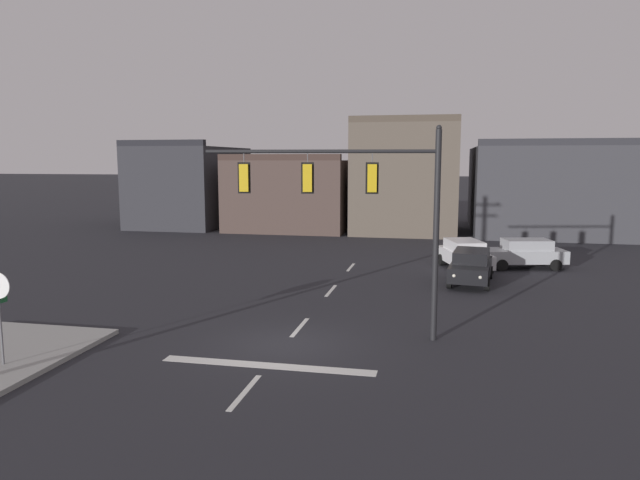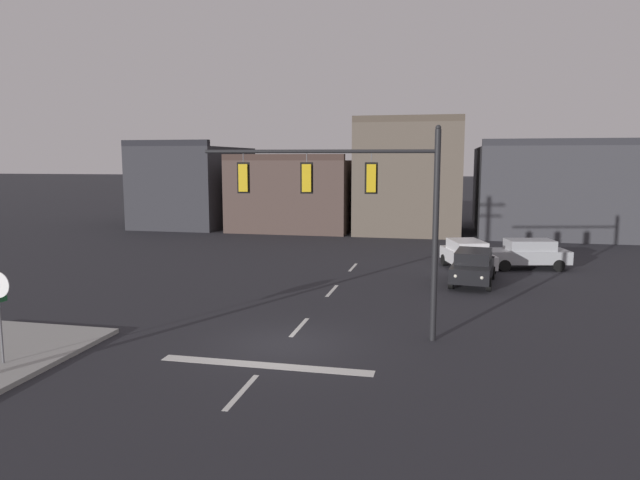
{
  "view_description": "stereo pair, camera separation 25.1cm",
  "coord_description": "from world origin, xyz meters",
  "px_view_note": "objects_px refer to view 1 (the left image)",
  "views": [
    {
      "loc": [
        4.82,
        -17.65,
        5.96
      ],
      "look_at": [
        0.46,
        3.34,
        2.99
      ],
      "focal_mm": 32.68,
      "sensor_mm": 36.0,
      "label": 1
    },
    {
      "loc": [
        5.07,
        -17.6,
        5.96
      ],
      "look_at": [
        0.46,
        3.34,
        2.99
      ],
      "focal_mm": 32.68,
      "sensor_mm": 36.0,
      "label": 2
    }
  ],
  "objects_px": {
    "car_lot_nearside": "(471,266)",
    "car_lot_farside": "(524,253)",
    "signal_mast_near_side": "(362,197)",
    "car_lot_middle": "(465,254)"
  },
  "relations": [
    {
      "from": "signal_mast_near_side",
      "to": "car_lot_middle",
      "type": "relative_size",
      "value": 1.61
    },
    {
      "from": "car_lot_nearside",
      "to": "car_lot_middle",
      "type": "bearing_deg",
      "value": 92.8
    },
    {
      "from": "signal_mast_near_side",
      "to": "car_lot_farside",
      "type": "bearing_deg",
      "value": 63.8
    },
    {
      "from": "car_lot_middle",
      "to": "car_lot_farside",
      "type": "height_order",
      "value": "same"
    },
    {
      "from": "car_lot_middle",
      "to": "car_lot_farside",
      "type": "xyz_separation_m",
      "value": [
        3.25,
        1.13,
        0.0
      ]
    },
    {
      "from": "signal_mast_near_side",
      "to": "car_lot_nearside",
      "type": "xyz_separation_m",
      "value": [
        4.06,
        9.83,
        -3.9
      ]
    },
    {
      "from": "signal_mast_near_side",
      "to": "car_lot_nearside",
      "type": "distance_m",
      "value": 11.32
    },
    {
      "from": "car_lot_nearside",
      "to": "car_lot_farside",
      "type": "relative_size",
      "value": 0.98
    },
    {
      "from": "car_lot_nearside",
      "to": "car_lot_middle",
      "type": "height_order",
      "value": "same"
    },
    {
      "from": "car_lot_middle",
      "to": "car_lot_farside",
      "type": "relative_size",
      "value": 1.01
    }
  ]
}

